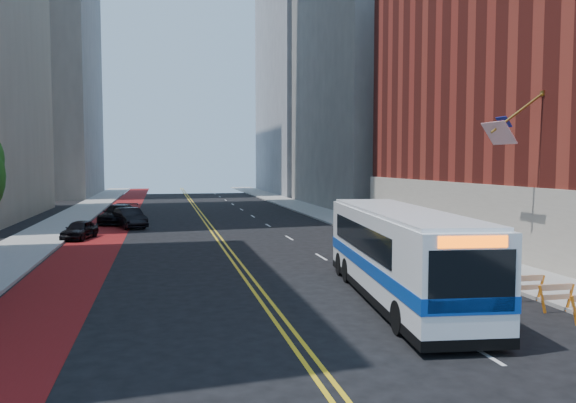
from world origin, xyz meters
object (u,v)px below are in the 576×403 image
Objects in this scene: transit_bus at (399,253)px; car_a at (79,230)px; car_b at (130,218)px; car_c at (118,214)px.

car_a is at bearing 131.35° from transit_bus.
car_b is 3.55m from car_c.
car_b is at bearing -58.50° from car_c.
transit_bus is 32.76m from car_c.
car_b reaches higher than car_a.
car_a is 0.80× the size of car_b.
transit_bus is at bearing -86.36° from car_b.
car_c is (-1.12, 3.37, 0.02)m from car_b.
car_b is at bearing 119.46° from transit_bus.
car_a is 6.96m from car_b.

